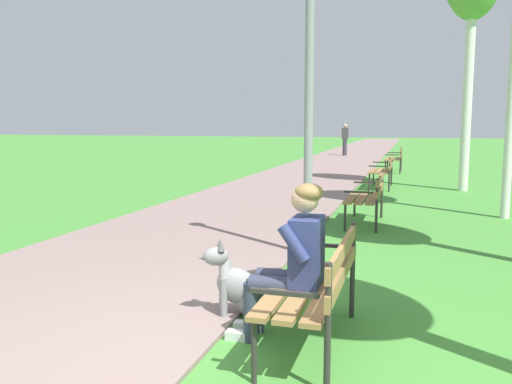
{
  "coord_description": "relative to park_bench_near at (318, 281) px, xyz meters",
  "views": [
    {
      "loc": [
        1.25,
        -3.12,
        1.7
      ],
      "look_at": [
        -0.49,
        2.72,
        0.9
      ],
      "focal_mm": 37.16,
      "sensor_mm": 36.0,
      "label": 1
    }
  ],
  "objects": [
    {
      "name": "park_bench_near",
      "position": [
        0.0,
        0.0,
        0.0
      ],
      "size": [
        0.55,
        1.5,
        0.85
      ],
      "color": "olive",
      "rests_on": "ground"
    },
    {
      "name": "person_seated_on_near_bench",
      "position": [
        -0.21,
        0.04,
        0.17
      ],
      "size": [
        0.74,
        0.49,
        1.25
      ],
      "color": "#33384C",
      "rests_on": "ground"
    },
    {
      "name": "dog_grey",
      "position": [
        -0.73,
        0.41,
        -0.25
      ],
      "size": [
        0.77,
        0.48,
        0.71
      ],
      "color": "gray",
      "rests_on": "ground"
    },
    {
      "name": "paved_path",
      "position": [
        -2.54,
        23.28,
        -0.49
      ],
      "size": [
        3.56,
        60.0,
        0.04
      ],
      "primitive_type": "cube",
      "color": "gray",
      "rests_on": "ground"
    },
    {
      "name": "park_bench_mid",
      "position": [
        -0.05,
        5.11,
        0.0
      ],
      "size": [
        0.55,
        1.5,
        0.85
      ],
      "color": "olive",
      "rests_on": "ground"
    },
    {
      "name": "park_bench_furthest",
      "position": [
        0.05,
        15.11,
        0.0
      ],
      "size": [
        0.55,
        1.5,
        0.85
      ],
      "color": "olive",
      "rests_on": "ground"
    },
    {
      "name": "pedestrian_distant",
      "position": [
        -2.74,
        23.39,
        0.33
      ],
      "size": [
        0.32,
        0.22,
        1.65
      ],
      "color": "#383842",
      "rests_on": "ground"
    },
    {
      "name": "lamp_post_near",
      "position": [
        -0.61,
        2.67,
        1.49
      ],
      "size": [
        0.24,
        0.24,
        3.85
      ],
      "color": "gray",
      "rests_on": "ground"
    },
    {
      "name": "park_bench_far",
      "position": [
        -0.09,
        10.24,
        0.0
      ],
      "size": [
        0.55,
        1.5,
        0.85
      ],
      "color": "olive",
      "rests_on": "ground"
    },
    {
      "name": "ground_plane",
      "position": [
        -0.6,
        -0.72,
        -0.51
      ],
      "size": [
        120.0,
        120.0,
        0.0
      ],
      "primitive_type": "plane",
      "color": "#478E38"
    }
  ]
}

